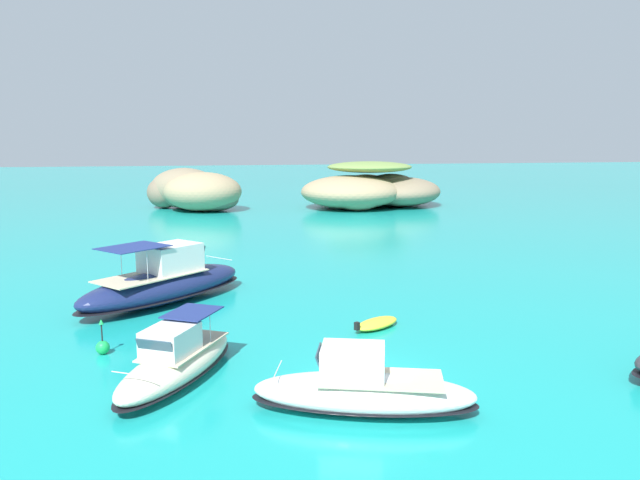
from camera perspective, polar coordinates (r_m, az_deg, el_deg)
ground_plane at (r=22.52m, az=5.02°, el=-13.19°), size 400.00×400.00×0.00m
islet_large at (r=81.43m, az=5.07°, el=4.75°), size 24.28×26.43×6.02m
islet_small at (r=78.16m, az=-11.94°, el=4.58°), size 14.93×16.62×5.22m
motorboat_cream at (r=22.76m, az=-13.58°, el=-11.23°), size 5.39×7.29×2.25m
motorboat_navy at (r=33.38m, az=-14.65°, el=-4.03°), size 10.11×9.38×3.33m
motorboat_white at (r=19.86m, az=4.10°, el=-14.10°), size 7.68×4.38×2.17m
dinghy_tender at (r=28.26m, az=5.46°, el=-7.95°), size 2.79×2.32×0.58m
channel_buoy at (r=26.38m, az=-20.09°, el=-9.52°), size 0.56×0.56×1.48m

